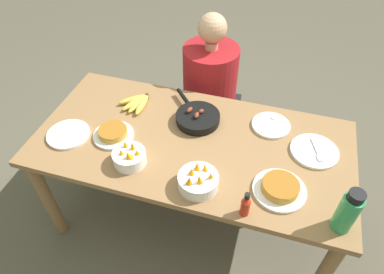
{
  "coord_description": "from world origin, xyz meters",
  "views": [
    {
      "loc": [
        0.37,
        -1.23,
        2.04
      ],
      "look_at": [
        0.0,
        0.0,
        0.75
      ],
      "focal_mm": 32.0,
      "sensor_mm": 36.0,
      "label": 1
    }
  ],
  "objects_px": {
    "empty_plate_far_left": "(68,134)",
    "person_figure": "(209,102)",
    "frittata_plate_side": "(280,188)",
    "water_bottle": "(348,212)",
    "fruit_bowl_mango": "(198,181)",
    "hot_sauce_bottle": "(246,205)",
    "empty_plate_far_right": "(271,125)",
    "skillet": "(197,117)",
    "empty_plate_near_front": "(314,151)",
    "banana_bunch": "(138,102)",
    "fruit_bowl_citrus": "(129,157)",
    "frittata_plate_center": "(113,133)"
  },
  "relations": [
    {
      "from": "empty_plate_far_left",
      "to": "person_figure",
      "type": "height_order",
      "value": "person_figure"
    },
    {
      "from": "frittata_plate_side",
      "to": "water_bottle",
      "type": "relative_size",
      "value": 1.05
    },
    {
      "from": "frittata_plate_side",
      "to": "fruit_bowl_mango",
      "type": "xyz_separation_m",
      "value": [
        -0.37,
        -0.08,
        0.02
      ]
    },
    {
      "from": "hot_sauce_bottle",
      "to": "empty_plate_far_right",
      "type": "bearing_deg",
      "value": 86.29
    },
    {
      "from": "skillet",
      "to": "empty_plate_far_right",
      "type": "relative_size",
      "value": 1.57
    },
    {
      "from": "frittata_plate_side",
      "to": "empty_plate_far_right",
      "type": "bearing_deg",
      "value": 102.52
    },
    {
      "from": "empty_plate_near_front",
      "to": "empty_plate_far_left",
      "type": "distance_m",
      "value": 1.32
    },
    {
      "from": "banana_bunch",
      "to": "hot_sauce_bottle",
      "type": "relative_size",
      "value": 1.42
    },
    {
      "from": "empty_plate_near_front",
      "to": "person_figure",
      "type": "bearing_deg",
      "value": 141.51
    },
    {
      "from": "hot_sauce_bottle",
      "to": "empty_plate_near_front",
      "type": "bearing_deg",
      "value": 58.97
    },
    {
      "from": "empty_plate_far_left",
      "to": "water_bottle",
      "type": "relative_size",
      "value": 0.97
    },
    {
      "from": "frittata_plate_side",
      "to": "banana_bunch",
      "type": "bearing_deg",
      "value": 156.03
    },
    {
      "from": "banana_bunch",
      "to": "hot_sauce_bottle",
      "type": "distance_m",
      "value": 0.94
    },
    {
      "from": "empty_plate_near_front",
      "to": "water_bottle",
      "type": "height_order",
      "value": "water_bottle"
    },
    {
      "from": "frittata_plate_side",
      "to": "empty_plate_near_front",
      "type": "xyz_separation_m",
      "value": [
        0.15,
        0.3,
        -0.02
      ]
    },
    {
      "from": "fruit_bowl_citrus",
      "to": "water_bottle",
      "type": "relative_size",
      "value": 0.7
    },
    {
      "from": "empty_plate_far_left",
      "to": "fruit_bowl_citrus",
      "type": "height_order",
      "value": "fruit_bowl_citrus"
    },
    {
      "from": "banana_bunch",
      "to": "frittata_plate_center",
      "type": "relative_size",
      "value": 0.91
    },
    {
      "from": "banana_bunch",
      "to": "skillet",
      "type": "distance_m",
      "value": 0.38
    },
    {
      "from": "frittata_plate_side",
      "to": "empty_plate_near_front",
      "type": "height_order",
      "value": "frittata_plate_side"
    },
    {
      "from": "skillet",
      "to": "water_bottle",
      "type": "distance_m",
      "value": 0.91
    },
    {
      "from": "frittata_plate_side",
      "to": "empty_plate_far_left",
      "type": "bearing_deg",
      "value": 177.8
    },
    {
      "from": "empty_plate_far_left",
      "to": "fruit_bowl_citrus",
      "type": "relative_size",
      "value": 1.38
    },
    {
      "from": "frittata_plate_center",
      "to": "hot_sauce_bottle",
      "type": "relative_size",
      "value": 1.55
    },
    {
      "from": "banana_bunch",
      "to": "empty_plate_far_left",
      "type": "xyz_separation_m",
      "value": [
        -0.26,
        -0.35,
        -0.01
      ]
    },
    {
      "from": "empty_plate_near_front",
      "to": "water_bottle",
      "type": "distance_m",
      "value": 0.44
    },
    {
      "from": "fruit_bowl_citrus",
      "to": "water_bottle",
      "type": "height_order",
      "value": "water_bottle"
    },
    {
      "from": "frittata_plate_side",
      "to": "water_bottle",
      "type": "xyz_separation_m",
      "value": [
        0.27,
        -0.11,
        0.09
      ]
    },
    {
      "from": "banana_bunch",
      "to": "person_figure",
      "type": "relative_size",
      "value": 0.18
    },
    {
      "from": "banana_bunch",
      "to": "fruit_bowl_mango",
      "type": "relative_size",
      "value": 1.04
    },
    {
      "from": "empty_plate_near_front",
      "to": "empty_plate_far_left",
      "type": "height_order",
      "value": "same"
    },
    {
      "from": "skillet",
      "to": "hot_sauce_bottle",
      "type": "xyz_separation_m",
      "value": [
        0.37,
        -0.52,
        0.03
      ]
    },
    {
      "from": "empty_plate_far_left",
      "to": "frittata_plate_center",
      "type": "bearing_deg",
      "value": 15.24
    },
    {
      "from": "empty_plate_far_right",
      "to": "empty_plate_near_front",
      "type": "bearing_deg",
      "value": -28.6
    },
    {
      "from": "frittata_plate_center",
      "to": "frittata_plate_side",
      "type": "xyz_separation_m",
      "value": [
        0.91,
        -0.11,
        0.0
      ]
    },
    {
      "from": "fruit_bowl_citrus",
      "to": "banana_bunch",
      "type": "bearing_deg",
      "value": 108.45
    },
    {
      "from": "frittata_plate_side",
      "to": "empty_plate_far_right",
      "type": "distance_m",
      "value": 0.45
    },
    {
      "from": "empty_plate_far_left",
      "to": "water_bottle",
      "type": "height_order",
      "value": "water_bottle"
    },
    {
      "from": "fruit_bowl_citrus",
      "to": "hot_sauce_bottle",
      "type": "xyz_separation_m",
      "value": [
        0.61,
        -0.13,
        0.02
      ]
    },
    {
      "from": "frittata_plate_center",
      "to": "empty_plate_near_front",
      "type": "xyz_separation_m",
      "value": [
        1.05,
        0.19,
        -0.01
      ]
    },
    {
      "from": "fruit_bowl_citrus",
      "to": "hot_sauce_bottle",
      "type": "height_order",
      "value": "hot_sauce_bottle"
    },
    {
      "from": "skillet",
      "to": "empty_plate_far_left",
      "type": "xyz_separation_m",
      "value": [
        -0.64,
        -0.32,
        -0.02
      ]
    },
    {
      "from": "fruit_bowl_mango",
      "to": "frittata_plate_side",
      "type": "bearing_deg",
      "value": 12.01
    },
    {
      "from": "empty_plate_far_right",
      "to": "person_figure",
      "type": "xyz_separation_m",
      "value": [
        -0.46,
        0.43,
        -0.28
      ]
    },
    {
      "from": "empty_plate_far_left",
      "to": "fruit_bowl_mango",
      "type": "xyz_separation_m",
      "value": [
        0.77,
        -0.12,
        0.03
      ]
    },
    {
      "from": "water_bottle",
      "to": "hot_sauce_bottle",
      "type": "xyz_separation_m",
      "value": [
        -0.41,
        -0.05,
        -0.05
      ]
    },
    {
      "from": "person_figure",
      "to": "empty_plate_far_right",
      "type": "bearing_deg",
      "value": -42.82
    },
    {
      "from": "fruit_bowl_mango",
      "to": "fruit_bowl_citrus",
      "type": "height_order",
      "value": "same"
    },
    {
      "from": "fruit_bowl_citrus",
      "to": "fruit_bowl_mango",
      "type": "bearing_deg",
      "value": -6.76
    },
    {
      "from": "empty_plate_far_right",
      "to": "water_bottle",
      "type": "distance_m",
      "value": 0.67
    }
  ]
}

